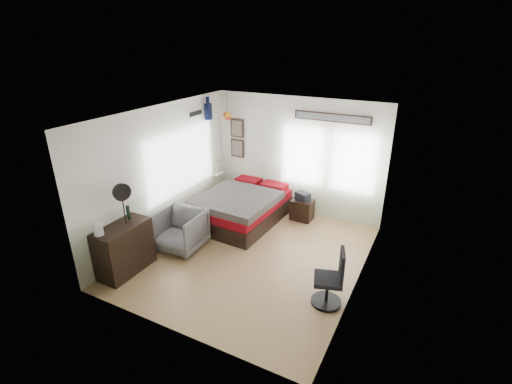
% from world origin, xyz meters
% --- Properties ---
extents(ground_plane, '(4.00, 4.50, 0.01)m').
position_xyz_m(ground_plane, '(0.00, 0.00, -0.01)').
color(ground_plane, '#9F8150').
extents(room_shell, '(4.02, 4.52, 2.71)m').
position_xyz_m(room_shell, '(-0.08, 0.19, 1.61)').
color(room_shell, white).
rests_on(room_shell, ground_plane).
extents(wall_decor, '(3.55, 1.32, 1.44)m').
position_xyz_m(wall_decor, '(-1.10, 1.96, 2.10)').
color(wall_decor, '#3A2518').
rests_on(wall_decor, room_shell).
extents(bed, '(1.62, 2.20, 0.68)m').
position_xyz_m(bed, '(-0.85, 1.18, 0.33)').
color(bed, black).
rests_on(bed, ground_plane).
extents(dresser, '(0.48, 1.00, 0.90)m').
position_xyz_m(dresser, '(-1.74, -1.46, 0.45)').
color(dresser, black).
rests_on(dresser, ground_plane).
extents(armchair, '(0.88, 0.91, 0.79)m').
position_xyz_m(armchair, '(-1.36, -0.39, 0.39)').
color(armchair, slate).
rests_on(armchair, ground_plane).
extents(nightstand, '(0.48, 0.39, 0.47)m').
position_xyz_m(nightstand, '(0.32, 1.88, 0.24)').
color(nightstand, black).
rests_on(nightstand, ground_plane).
extents(task_chair, '(0.54, 0.54, 0.96)m').
position_xyz_m(task_chair, '(1.75, -0.66, 0.39)').
color(task_chair, black).
rests_on(task_chair, ground_plane).
extents(kettle, '(0.18, 0.15, 0.21)m').
position_xyz_m(kettle, '(-1.82, -1.84, 1.00)').
color(kettle, silver).
rests_on(kettle, dresser).
extents(bottle, '(0.06, 0.06, 0.25)m').
position_xyz_m(bottle, '(-1.81, -1.19, 1.03)').
color(bottle, black).
rests_on(bottle, dresser).
extents(stand_fan, '(0.18, 0.29, 0.75)m').
position_xyz_m(stand_fan, '(-1.72, -1.35, 1.48)').
color(stand_fan, black).
rests_on(stand_fan, dresser).
extents(black_bag, '(0.37, 0.31, 0.18)m').
position_xyz_m(black_bag, '(0.32, 1.88, 0.57)').
color(black_bag, black).
rests_on(black_bag, nightstand).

